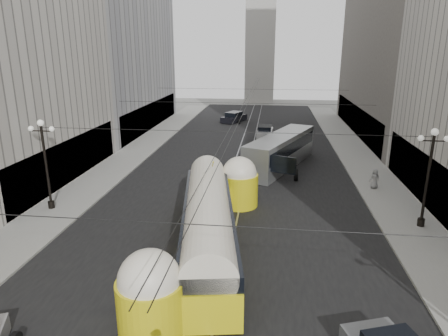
# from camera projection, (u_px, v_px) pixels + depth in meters

# --- Properties ---
(road) EXTENTS (20.00, 85.00, 0.02)m
(road) POSITION_uv_depth(u_px,v_px,m) (242.00, 161.00, 40.96)
(road) COLOR black
(road) RESTS_ON ground
(sidewalk_left) EXTENTS (4.00, 72.00, 0.15)m
(sidewalk_left) POSITION_uv_depth(u_px,v_px,m) (140.00, 149.00, 45.64)
(sidewalk_left) COLOR gray
(sidewalk_left) RESTS_ON ground
(sidewalk_right) EXTENTS (4.00, 72.00, 0.15)m
(sidewalk_right) POSITION_uv_depth(u_px,v_px,m) (356.00, 155.00, 42.89)
(sidewalk_right) COLOR gray
(sidewalk_right) RESTS_ON ground
(rail_left) EXTENTS (0.12, 85.00, 0.04)m
(rail_left) POSITION_uv_depth(u_px,v_px,m) (235.00, 161.00, 41.05)
(rail_left) COLOR gray
(rail_left) RESTS_ON ground
(rail_right) EXTENTS (0.12, 85.00, 0.04)m
(rail_right) POSITION_uv_depth(u_px,v_px,m) (250.00, 161.00, 40.87)
(rail_right) COLOR gray
(rail_right) RESTS_ON ground
(building_left_far) EXTENTS (12.60, 28.60, 28.60)m
(building_left_far) POSITION_uv_depth(u_px,v_px,m) (105.00, 24.00, 53.87)
(building_left_far) COLOR #999999
(building_left_far) RESTS_ON ground
(building_right_far) EXTENTS (12.60, 32.60, 32.60)m
(building_right_far) POSITION_uv_depth(u_px,v_px,m) (417.00, 4.00, 48.71)
(building_right_far) COLOR #514C47
(building_right_far) RESTS_ON ground
(distant_tower) EXTENTS (6.00, 6.00, 31.36)m
(distant_tower) POSITION_uv_depth(u_px,v_px,m) (261.00, 29.00, 81.82)
(distant_tower) COLOR #B2AFA8
(distant_tower) RESTS_ON ground
(lamppost_left_mid) EXTENTS (1.86, 0.44, 6.37)m
(lamppost_left_mid) POSITION_uv_depth(u_px,v_px,m) (45.00, 160.00, 27.54)
(lamppost_left_mid) COLOR black
(lamppost_left_mid) RESTS_ON sidewalk_left
(lamppost_right_mid) EXTENTS (1.86, 0.44, 6.37)m
(lamppost_right_mid) POSITION_uv_depth(u_px,v_px,m) (429.00, 173.00, 24.65)
(lamppost_right_mid) COLOR black
(lamppost_right_mid) RESTS_ON sidewalk_right
(catenary) EXTENTS (25.00, 72.00, 0.23)m
(catenary) POSITION_uv_depth(u_px,v_px,m) (244.00, 105.00, 38.29)
(catenary) COLOR black
(catenary) RESTS_ON ground
(streetcar) EXTENTS (5.05, 16.88, 3.75)m
(streetcar) POSITION_uv_depth(u_px,v_px,m) (208.00, 221.00, 22.30)
(streetcar) COLOR #D4C612
(streetcar) RESTS_ON ground
(city_bus) EXTENTS (7.02, 12.84, 3.14)m
(city_bus) POSITION_uv_depth(u_px,v_px,m) (281.00, 150.00, 38.57)
(city_bus) COLOR gray
(city_bus) RESTS_ON ground
(sedan_white_far) EXTENTS (2.08, 4.63, 1.44)m
(sedan_white_far) POSITION_uv_depth(u_px,v_px,m) (265.00, 132.00, 52.16)
(sedan_white_far) COLOR white
(sedan_white_far) RESTS_ON ground
(sedan_dark_far) EXTENTS (3.92, 5.42, 1.58)m
(sedan_dark_far) POSITION_uv_depth(u_px,v_px,m) (234.00, 117.00, 62.57)
(sedan_dark_far) COLOR black
(sedan_dark_far) RESTS_ON ground
(pedestrian_sidewalk_right) EXTENTS (0.89, 0.67, 1.63)m
(pedestrian_sidewalk_right) POSITION_uv_depth(u_px,v_px,m) (375.00, 179.00, 32.39)
(pedestrian_sidewalk_right) COLOR gray
(pedestrian_sidewalk_right) RESTS_ON sidewalk_right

